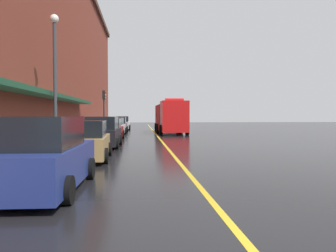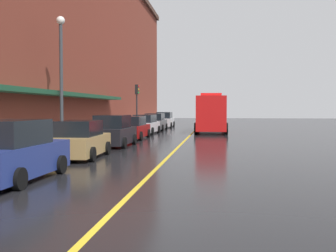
# 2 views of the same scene
# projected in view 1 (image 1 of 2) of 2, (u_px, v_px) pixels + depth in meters

# --- Properties ---
(ground_plane) EXTENTS (112.00, 112.00, 0.00)m
(ground_plane) POSITION_uv_depth(u_px,v_px,m) (158.00, 136.00, 29.78)
(ground_plane) COLOR black
(sidewalk_left) EXTENTS (2.40, 70.00, 0.15)m
(sidewalk_left) POSITION_uv_depth(u_px,v_px,m) (88.00, 136.00, 29.25)
(sidewalk_left) COLOR #ADA8A0
(sidewalk_left) RESTS_ON ground
(lane_center_stripe) EXTENTS (0.16, 70.00, 0.01)m
(lane_center_stripe) POSITION_uv_depth(u_px,v_px,m) (158.00, 136.00, 29.78)
(lane_center_stripe) COLOR gold
(lane_center_stripe) RESTS_ON ground
(brick_building_left) EXTENTS (11.23, 64.00, 16.62)m
(brick_building_left) POSITION_uv_depth(u_px,v_px,m) (10.00, 39.00, 27.44)
(brick_building_left) COLOR maroon
(brick_building_left) RESTS_ON ground
(parked_car_0) EXTENTS (2.04, 4.67, 1.91)m
(parked_car_0) POSITION_uv_depth(u_px,v_px,m) (45.00, 157.00, 8.38)
(parked_car_0) COLOR navy
(parked_car_0) RESTS_ON ground
(parked_car_1) EXTENTS (2.11, 4.38, 1.71)m
(parked_car_1) POSITION_uv_depth(u_px,v_px,m) (86.00, 141.00, 14.21)
(parked_car_1) COLOR #A5844C
(parked_car_1) RESTS_ON ground
(parked_car_2) EXTENTS (2.19, 4.15, 1.86)m
(parked_car_2) POSITION_uv_depth(u_px,v_px,m) (103.00, 133.00, 19.77)
(parked_car_2) COLOR black
(parked_car_2) RESTS_ON ground
(parked_car_3) EXTENTS (2.13, 4.83, 1.67)m
(parked_car_3) POSITION_uv_depth(u_px,v_px,m) (110.00, 130.00, 25.46)
(parked_car_3) COLOR maroon
(parked_car_3) RESTS_ON ground
(parked_car_4) EXTENTS (2.10, 4.92, 1.68)m
(parked_car_4) POSITION_uv_depth(u_px,v_px,m) (115.00, 127.00, 31.30)
(parked_car_4) COLOR silver
(parked_car_4) RESTS_ON ground
(parked_car_5) EXTENTS (2.06, 4.85, 1.72)m
(parked_car_5) POSITION_uv_depth(u_px,v_px,m) (118.00, 125.00, 36.90)
(parked_car_5) COLOR #595B60
(parked_car_5) RESTS_ON ground
(parked_car_6) EXTENTS (1.99, 4.59, 1.77)m
(parked_car_6) POSITION_uv_depth(u_px,v_px,m) (123.00, 123.00, 43.22)
(parked_car_6) COLOR silver
(parked_car_6) RESTS_ON ground
(fire_truck) EXTENTS (3.03, 9.50, 3.53)m
(fire_truck) POSITION_uv_depth(u_px,v_px,m) (170.00, 117.00, 34.85)
(fire_truck) COLOR red
(fire_truck) RESTS_ON ground
(parking_meter_0) EXTENTS (0.14, 0.18, 1.33)m
(parking_meter_0) POSITION_uv_depth(u_px,v_px,m) (97.00, 125.00, 28.34)
(parking_meter_0) COLOR #4C4C51
(parking_meter_0) RESTS_ON sidewalk_left
(parking_meter_1) EXTENTS (0.14, 0.18, 1.33)m
(parking_meter_1) POSITION_uv_depth(u_px,v_px,m) (105.00, 123.00, 35.55)
(parking_meter_1) COLOR #4C4C51
(parking_meter_1) RESTS_ON sidewalk_left
(parking_meter_2) EXTENTS (0.14, 0.18, 1.33)m
(parking_meter_2) POSITION_uv_depth(u_px,v_px,m) (110.00, 122.00, 41.56)
(parking_meter_2) COLOR #4C4C51
(parking_meter_2) RESTS_ON sidewalk_left
(street_lamp_left) EXTENTS (0.44, 0.44, 6.94)m
(street_lamp_left) POSITION_uv_depth(u_px,v_px,m) (55.00, 67.00, 16.78)
(street_lamp_left) COLOR #33383D
(street_lamp_left) RESTS_ON sidewalk_left
(traffic_light_near) EXTENTS (0.38, 0.36, 4.30)m
(traffic_light_near) POSITION_uv_depth(u_px,v_px,m) (104.00, 103.00, 33.65)
(traffic_light_near) COLOR #232326
(traffic_light_near) RESTS_ON sidewalk_left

